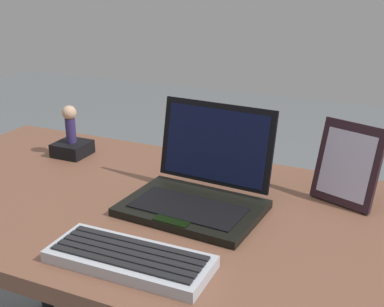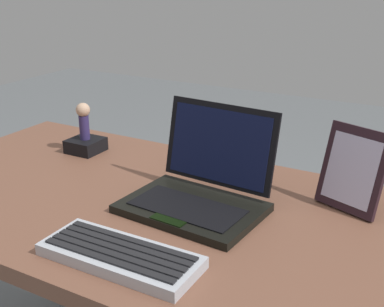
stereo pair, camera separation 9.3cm
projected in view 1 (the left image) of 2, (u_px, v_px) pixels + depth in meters
name	position (u px, v px, depth m)	size (l,w,h in m)	color
desk	(168.00, 231.00, 1.21)	(1.50, 0.74, 0.72)	brown
laptop_front	(198.00, 189.00, 1.18)	(0.33, 0.28, 0.23)	black
external_keyboard	(130.00, 259.00, 0.96)	(0.32, 0.13, 0.03)	#B2B7C1
photo_frame	(348.00, 165.00, 1.18)	(0.16, 0.11, 0.20)	black
figurine_stand	(72.00, 149.00, 1.51)	(0.10, 0.10, 0.04)	black
figurine	(70.00, 121.00, 1.48)	(0.04, 0.04, 0.11)	navy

